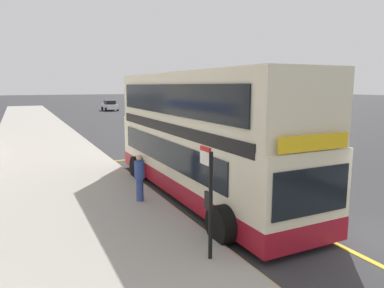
{
  "coord_description": "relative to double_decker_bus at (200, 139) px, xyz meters",
  "views": [
    {
      "loc": [
        -8.27,
        -4.94,
        3.96
      ],
      "look_at": [
        -2.84,
        6.14,
        1.92
      ],
      "focal_mm": 33.26,
      "sensor_mm": 36.0,
      "label": 1
    }
  ],
  "objects": [
    {
      "name": "parked_car_white_behind",
      "position": [
        7.45,
        45.84,
        -1.27
      ],
      "size": [
        2.09,
        4.2,
        1.62
      ],
      "rotation": [
        0.0,
        0.0,
        0.01
      ],
      "color": "silver",
      "rests_on": "ground"
    },
    {
      "name": "pavement_near",
      "position": [
        -4.54,
        25.71,
        -2.0
      ],
      "size": [
        6.0,
        76.0,
        0.14
      ],
      "primitive_type": "cube",
      "color": "#A39E93",
      "rests_on": "ground"
    },
    {
      "name": "pedestrian_waiting_near_sign",
      "position": [
        -2.34,
        -0.17,
        -1.08
      ],
      "size": [
        0.34,
        0.34,
        1.57
      ],
      "color": "#33478C",
      "rests_on": "pavement_near"
    },
    {
      "name": "ground_plane",
      "position": [
        2.46,
        25.71,
        -2.07
      ],
      "size": [
        260.0,
        260.0,
        0.0
      ],
      "primitive_type": "plane",
      "color": "#333335"
    },
    {
      "name": "bus_bay_markings",
      "position": [
        -0.14,
        -0.1,
        -2.06
      ],
      "size": [
        2.8,
        14.66,
        0.01
      ],
      "color": "gold",
      "rests_on": "ground"
    },
    {
      "name": "double_decker_bus",
      "position": [
        0.0,
        0.0,
        0.0
      ],
      "size": [
        3.26,
        11.03,
        4.4
      ],
      "color": "beige",
      "rests_on": "ground"
    },
    {
      "name": "bus_stop_sign",
      "position": [
        -2.18,
        -4.65,
        -0.43
      ],
      "size": [
        0.09,
        0.51,
        2.49
      ],
      "color": "black",
      "rests_on": "pavement_near"
    }
  ]
}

